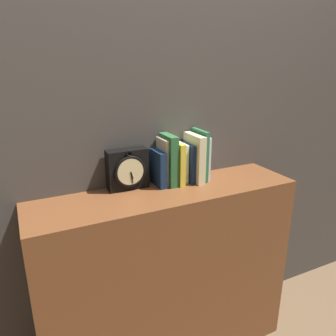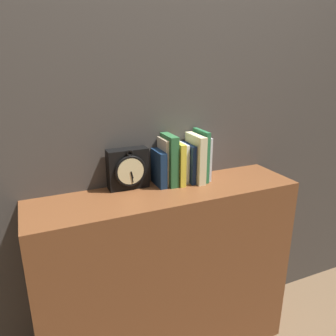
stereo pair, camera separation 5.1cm
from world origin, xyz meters
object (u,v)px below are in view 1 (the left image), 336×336
object	(u,v)px
book_slot4_white	(181,162)
book_slot2_green	(169,160)
book_slot3_yellow	(176,163)
book_slot5_navy	(187,162)
clock	(128,169)
book_slot8_white	(203,157)
book_slot0_navy	(158,168)
book_slot6_cream	(194,158)
book_slot1_cream	(162,162)
book_slot7_green	(200,155)

from	to	relation	value
book_slot4_white	book_slot2_green	bearing A→B (deg)	-171.08
book_slot3_yellow	book_slot5_navy	xyz separation A→B (m)	(0.06, 0.00, -0.01)
clock	book_slot3_yellow	bearing A→B (deg)	-7.50
book_slot3_yellow	book_slot8_white	bearing A→B (deg)	2.72
clock	book_slot0_navy	distance (m)	0.15
book_slot0_navy	book_slot3_yellow	world-z (taller)	book_slot3_yellow
book_slot2_green	book_slot6_cream	size ratio (longest dim) A/B	1.04
book_slot1_cream	book_slot8_white	distance (m)	0.22
book_slot6_cream	book_slot7_green	size ratio (longest dim) A/B	0.93
book_slot2_green	book_slot5_navy	world-z (taller)	book_slot2_green
book_slot4_white	book_slot8_white	size ratio (longest dim) A/B	0.88
book_slot0_navy	book_slot5_navy	size ratio (longest dim) A/B	0.90
clock	book_slot4_white	distance (m)	0.27
book_slot0_navy	book_slot1_cream	world-z (taller)	book_slot1_cream
book_slot2_green	book_slot5_navy	distance (m)	0.10
book_slot5_navy	book_slot2_green	bearing A→B (deg)	179.81
book_slot0_navy	book_slot8_white	world-z (taller)	book_slot8_white
book_slot3_yellow	book_slot6_cream	world-z (taller)	book_slot6_cream
book_slot3_yellow	book_slot5_navy	bearing A→B (deg)	3.08
book_slot4_white	book_slot6_cream	world-z (taller)	book_slot6_cream
book_slot0_navy	book_slot7_green	size ratio (longest dim) A/B	0.68
book_slot1_cream	book_slot3_yellow	world-z (taller)	book_slot1_cream
clock	book_slot3_yellow	world-z (taller)	book_slot3_yellow
book_slot3_yellow	book_slot7_green	distance (m)	0.13
book_slot3_yellow	book_slot1_cream	bearing A→B (deg)	167.76
book_slot0_navy	book_slot4_white	xyz separation A→B (m)	(0.12, 0.01, 0.01)
book_slot7_green	book_slot8_white	distance (m)	0.03
book_slot3_yellow	book_slot6_cream	bearing A→B (deg)	-5.17
clock	book_slot0_navy	xyz separation A→B (m)	(0.14, -0.02, -0.01)
book_slot5_navy	book_slot8_white	size ratio (longest dim) A/B	0.87
clock	book_slot8_white	bearing A→B (deg)	-3.53
book_slot8_white	clock	bearing A→B (deg)	176.47
book_slot5_navy	book_slot8_white	xyz separation A→B (m)	(0.09, 0.00, 0.01)
book_slot2_green	book_slot8_white	size ratio (longest dim) A/B	1.11
book_slot2_green	book_slot3_yellow	bearing A→B (deg)	-5.08
book_slot6_cream	book_slot4_white	bearing A→B (deg)	159.73
book_slot3_yellow	book_slot4_white	distance (m)	0.03
clock	book_slot7_green	distance (m)	0.37
book_slot7_green	book_slot0_navy	bearing A→B (deg)	177.96
book_slot2_green	book_slot8_white	distance (m)	0.19
book_slot0_navy	book_slot5_navy	bearing A→B (deg)	-1.69
clock	book_slot2_green	xyz separation A→B (m)	(0.20, -0.03, 0.03)
book_slot0_navy	book_slot5_navy	xyz separation A→B (m)	(0.15, -0.00, 0.01)
book_slot0_navy	clock	bearing A→B (deg)	170.80
book_slot1_cream	book_slot6_cream	xyz separation A→B (m)	(0.16, -0.02, 0.00)
book_slot2_green	book_slot6_cream	distance (m)	0.13
book_slot3_yellow	book_slot8_white	xyz separation A→B (m)	(0.15, 0.01, 0.01)
clock	book_slot8_white	world-z (taller)	book_slot8_white
book_slot4_white	book_slot6_cream	size ratio (longest dim) A/B	0.82
book_slot1_cream	book_slot3_yellow	xyz separation A→B (m)	(0.07, -0.01, -0.01)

